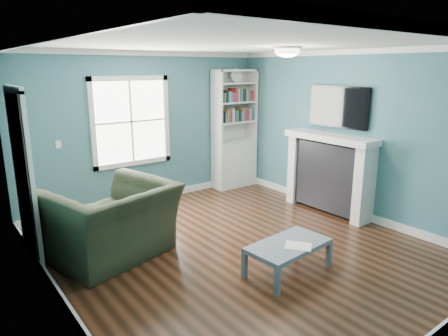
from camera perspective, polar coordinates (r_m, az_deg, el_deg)
floor at (r=5.41m, az=2.00°, el=-11.35°), size 5.00×5.00×0.00m
room_walls at (r=4.94m, az=2.15°, el=5.45°), size 5.00×5.00×5.00m
trim at (r=5.00m, az=2.12°, el=1.54°), size 4.50×5.00×2.60m
window at (r=6.91m, az=-13.12°, el=6.47°), size 1.40×0.06×1.50m
bookshelf at (r=7.91m, az=1.45°, el=3.90°), size 0.90×0.35×2.31m
fireplace at (r=6.74m, az=14.77°, el=-0.87°), size 0.44×1.58×1.30m
tv at (r=6.65m, az=16.01°, el=8.40°), size 0.06×1.10×0.65m
door at (r=5.39m, az=-26.81°, el=-0.86°), size 0.12×0.98×2.17m
ceiling_fixture at (r=5.57m, az=9.04°, el=16.25°), size 0.38×0.38×0.15m
light_switch at (r=6.56m, az=-22.59°, el=3.15°), size 0.08×0.01×0.12m
recliner at (r=5.16m, az=-15.91°, el=-5.74°), size 1.61×1.25×1.24m
coffee_table at (r=4.76m, az=9.18°, el=-11.08°), size 1.03×0.62×0.36m
paper_sheet at (r=4.69m, az=10.57°, el=-10.88°), size 0.36×0.37×0.00m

